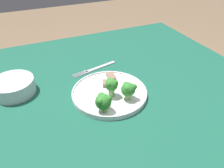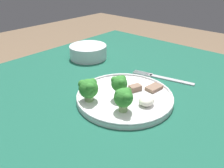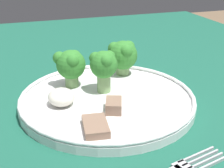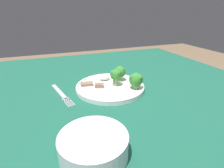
% 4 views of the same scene
% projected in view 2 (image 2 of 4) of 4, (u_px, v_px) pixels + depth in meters
% --- Properties ---
extents(table, '(1.18, 1.11, 0.76)m').
position_uv_depth(table, '(127.00, 139.00, 0.60)').
color(table, '#195642').
rests_on(table, ground_plane).
extents(dinner_plate, '(0.26, 0.26, 0.02)m').
position_uv_depth(dinner_plate, '(125.00, 96.00, 0.60)').
color(dinner_plate, white).
rests_on(dinner_plate, table).
extents(fork, '(0.06, 0.20, 0.00)m').
position_uv_depth(fork, '(162.00, 78.00, 0.72)').
color(fork, '#B2B2B7').
rests_on(fork, table).
extents(cream_bowl, '(0.15, 0.15, 0.05)m').
position_uv_depth(cream_bowl, '(88.00, 52.00, 0.87)').
color(cream_bowl, silver).
rests_on(cream_bowl, table).
extents(broccoli_floret_near_rim_left, '(0.05, 0.05, 0.06)m').
position_uv_depth(broccoli_floret_near_rim_left, '(89.00, 88.00, 0.56)').
color(broccoli_floret_near_rim_left, '#7FA866').
rests_on(broccoli_floret_near_rim_left, dinner_plate).
extents(broccoli_floret_center_left, '(0.04, 0.04, 0.07)m').
position_uv_depth(broccoli_floret_center_left, '(119.00, 84.00, 0.56)').
color(broccoli_floret_center_left, '#7FA866').
rests_on(broccoli_floret_center_left, dinner_plate).
extents(broccoli_floret_back_left, '(0.05, 0.05, 0.06)m').
position_uv_depth(broccoli_floret_back_left, '(125.00, 98.00, 0.51)').
color(broccoli_floret_back_left, '#7FA866').
rests_on(broccoli_floret_back_left, dinner_plate).
extents(meat_slice_front_slice, '(0.04, 0.03, 0.02)m').
position_uv_depth(meat_slice_front_slice, '(135.00, 88.00, 0.62)').
color(meat_slice_front_slice, '#846651').
rests_on(meat_slice_front_slice, dinner_plate).
extents(meat_slice_middle_slice, '(0.05, 0.04, 0.01)m').
position_uv_depth(meat_slice_middle_slice, '(154.00, 88.00, 0.63)').
color(meat_slice_middle_slice, '#846651').
rests_on(meat_slice_middle_slice, dinner_plate).
extents(sauce_dollop, '(0.04, 0.04, 0.02)m').
position_uv_depth(sauce_dollop, '(146.00, 101.00, 0.55)').
color(sauce_dollop, silver).
rests_on(sauce_dollop, dinner_plate).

